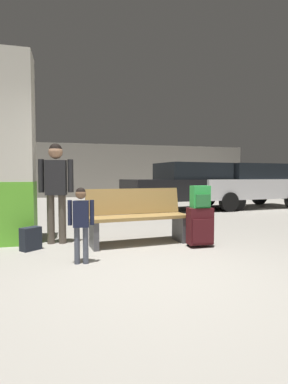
# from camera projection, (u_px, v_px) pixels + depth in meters

# --- Properties ---
(ground_plane) EXTENTS (18.00, 18.00, 0.10)m
(ground_plane) POSITION_uv_depth(u_px,v_px,m) (111.00, 224.00, 7.12)
(ground_plane) COLOR gray
(garage_back_wall) EXTENTS (18.00, 0.12, 2.80)m
(garage_back_wall) POSITION_uv_depth(u_px,v_px,m) (87.00, 170.00, 15.62)
(garage_back_wall) COLOR gray
(garage_back_wall) RESTS_ON ground_plane
(structural_pillar) EXTENTS (0.57, 0.57, 3.04)m
(structural_pillar) POSITION_uv_depth(u_px,v_px,m) (16.00, 150.00, 4.79)
(structural_pillar) COLOR #66C633
(structural_pillar) RESTS_ON ground_plane
(bench) EXTENTS (1.65, 0.70, 0.89)m
(bench) POSITION_uv_depth(u_px,v_px,m) (137.00, 216.00, 4.79)
(bench) COLOR #9E7A42
(bench) RESTS_ON ground_plane
(suitcase) EXTENTS (0.38, 0.23, 0.60)m
(suitcase) POSITION_uv_depth(u_px,v_px,m) (200.00, 226.00, 4.57)
(suitcase) COLOR #471419
(suitcase) RESTS_ON ground_plane
(backpack_bright) EXTENTS (0.29, 0.20, 0.34)m
(backpack_bright) POSITION_uv_depth(u_px,v_px,m) (200.00, 197.00, 4.55)
(backpack_bright) COLOR green
(backpack_bright) RESTS_ON suitcase
(child) EXTENTS (0.32, 0.20, 0.95)m
(child) POSITION_uv_depth(u_px,v_px,m) (81.00, 217.00, 3.68)
(child) COLOR #4C5160
(child) RESTS_ON ground_plane
(adult) EXTENTS (0.55, 0.23, 1.61)m
(adult) POSITION_uv_depth(u_px,v_px,m) (56.00, 182.00, 4.77)
(adult) COLOR brown
(adult) RESTS_ON ground_plane
(backpack_dark_floor) EXTENTS (0.32, 0.31, 0.34)m
(backpack_dark_floor) POSITION_uv_depth(u_px,v_px,m) (30.00, 239.00, 4.38)
(backpack_dark_floor) COLOR #1E232D
(backpack_dark_floor) RESTS_ON ground_plane
(parked_car_near) EXTENTS (4.30, 2.25, 1.51)m
(parked_car_near) POSITION_uv_depth(u_px,v_px,m) (189.00, 185.00, 9.63)
(parked_car_near) COLOR black
(parked_car_near) RESTS_ON ground_plane
(parked_car_side) EXTENTS (4.26, 2.14, 1.51)m
(parked_car_side) POSITION_uv_depth(u_px,v_px,m) (247.00, 184.00, 10.32)
(parked_car_side) COLOR silver
(parked_car_side) RESTS_ON ground_plane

